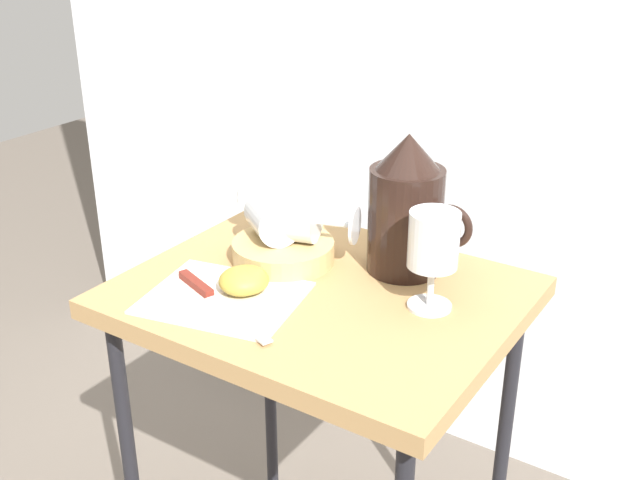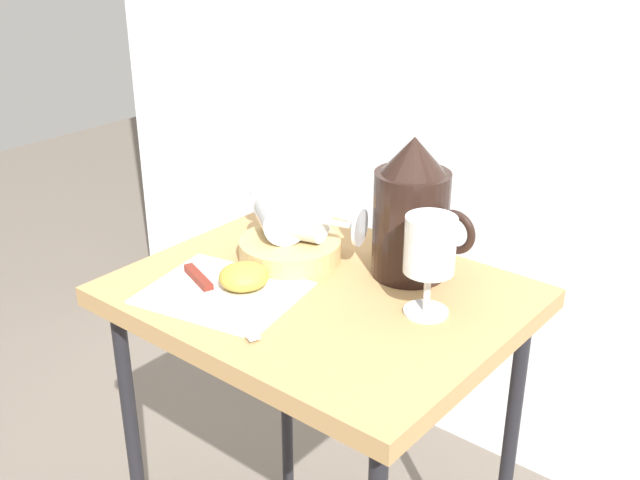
{
  "view_description": "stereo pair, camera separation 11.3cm",
  "coord_description": "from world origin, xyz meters",
  "px_view_note": "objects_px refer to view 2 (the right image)",
  "views": [
    {
      "loc": [
        0.56,
        -0.87,
        1.22
      ],
      "look_at": [
        0.0,
        0.0,
        0.75
      ],
      "focal_mm": 43.75,
      "sensor_mm": 36.0,
      "label": 1
    },
    {
      "loc": [
        0.66,
        -0.8,
        1.22
      ],
      "look_at": [
        0.0,
        0.0,
        0.75
      ],
      "focal_mm": 43.75,
      "sensor_mm": 36.0,
      "label": 2
    }
  ],
  "objects_px": {
    "wine_glass_tipped_near": "(302,217)",
    "apple_half_left": "(245,276)",
    "wine_glass_upright": "(430,251)",
    "apple_half_right": "(242,277)",
    "table": "(320,328)",
    "pitcher": "(411,221)",
    "wine_glass_tipped_far": "(280,215)",
    "knife": "(209,290)",
    "basket_tray": "(290,250)"
  },
  "relations": [
    {
      "from": "wine_glass_upright",
      "to": "apple_half_right",
      "type": "height_order",
      "value": "wine_glass_upright"
    },
    {
      "from": "wine_glass_tipped_far",
      "to": "knife",
      "type": "height_order",
      "value": "wine_glass_tipped_far"
    },
    {
      "from": "wine_glass_tipped_far",
      "to": "knife",
      "type": "xyz_separation_m",
      "value": [
        0.01,
        -0.17,
        -0.06
      ]
    },
    {
      "from": "wine_glass_tipped_far",
      "to": "apple_half_left",
      "type": "distance_m",
      "value": 0.14
    },
    {
      "from": "pitcher",
      "to": "apple_half_right",
      "type": "height_order",
      "value": "pitcher"
    },
    {
      "from": "wine_glass_tipped_near",
      "to": "table",
      "type": "bearing_deg",
      "value": -35.44
    },
    {
      "from": "basket_tray",
      "to": "apple_half_left",
      "type": "relative_size",
      "value": 2.35
    },
    {
      "from": "wine_glass_tipped_near",
      "to": "apple_half_left",
      "type": "relative_size",
      "value": 2.28
    },
    {
      "from": "table",
      "to": "wine_glass_upright",
      "type": "height_order",
      "value": "wine_glass_upright"
    },
    {
      "from": "wine_glass_upright",
      "to": "apple_half_left",
      "type": "relative_size",
      "value": 2.11
    },
    {
      "from": "apple_half_right",
      "to": "wine_glass_upright",
      "type": "bearing_deg",
      "value": 25.1
    },
    {
      "from": "wine_glass_upright",
      "to": "apple_half_right",
      "type": "xyz_separation_m",
      "value": [
        -0.25,
        -0.12,
        -0.07
      ]
    },
    {
      "from": "wine_glass_upright",
      "to": "wine_glass_tipped_near",
      "type": "relative_size",
      "value": 0.92
    },
    {
      "from": "pitcher",
      "to": "apple_half_left",
      "type": "height_order",
      "value": "pitcher"
    },
    {
      "from": "wine_glass_tipped_near",
      "to": "apple_half_left",
      "type": "bearing_deg",
      "value": -87.44
    },
    {
      "from": "pitcher",
      "to": "wine_glass_tipped_far",
      "type": "relative_size",
      "value": 1.4
    },
    {
      "from": "pitcher",
      "to": "table",
      "type": "bearing_deg",
      "value": -120.66
    },
    {
      "from": "table",
      "to": "wine_glass_tipped_near",
      "type": "height_order",
      "value": "wine_glass_tipped_near"
    },
    {
      "from": "table",
      "to": "basket_tray",
      "type": "xyz_separation_m",
      "value": [
        -0.1,
        0.05,
        0.09
      ]
    },
    {
      "from": "table",
      "to": "wine_glass_upright",
      "type": "relative_size",
      "value": 4.59
    },
    {
      "from": "apple_half_left",
      "to": "apple_half_right",
      "type": "bearing_deg",
      "value": -123.54
    },
    {
      "from": "basket_tray",
      "to": "knife",
      "type": "distance_m",
      "value": 0.17
    },
    {
      "from": "pitcher",
      "to": "wine_glass_tipped_far",
      "type": "bearing_deg",
      "value": -159.37
    },
    {
      "from": "basket_tray",
      "to": "pitcher",
      "type": "height_order",
      "value": "pitcher"
    },
    {
      "from": "basket_tray",
      "to": "wine_glass_tipped_near",
      "type": "relative_size",
      "value": 1.03
    },
    {
      "from": "wine_glass_tipped_near",
      "to": "apple_half_left",
      "type": "xyz_separation_m",
      "value": [
        0.01,
        -0.14,
        -0.05
      ]
    },
    {
      "from": "pitcher",
      "to": "wine_glass_tipped_near",
      "type": "relative_size",
      "value": 1.39
    },
    {
      "from": "table",
      "to": "pitcher",
      "type": "distance_m",
      "value": 0.22
    },
    {
      "from": "wine_glass_tipped_near",
      "to": "apple_half_right",
      "type": "relative_size",
      "value": 2.28
    },
    {
      "from": "wine_glass_tipped_near",
      "to": "wine_glass_upright",
      "type": "bearing_deg",
      "value": -5.75
    },
    {
      "from": "apple_half_left",
      "to": "apple_half_right",
      "type": "relative_size",
      "value": 1.0
    },
    {
      "from": "apple_half_left",
      "to": "basket_tray",
      "type": "bearing_deg",
      "value": 98.6
    },
    {
      "from": "pitcher",
      "to": "wine_glass_tipped_near",
      "type": "distance_m",
      "value": 0.18
    },
    {
      "from": "pitcher",
      "to": "basket_tray",
      "type": "bearing_deg",
      "value": -155.43
    },
    {
      "from": "pitcher",
      "to": "wine_glass_upright",
      "type": "height_order",
      "value": "pitcher"
    },
    {
      "from": "wine_glass_tipped_far",
      "to": "apple_half_right",
      "type": "distance_m",
      "value": 0.14
    },
    {
      "from": "pitcher",
      "to": "wine_glass_tipped_near",
      "type": "height_order",
      "value": "pitcher"
    },
    {
      "from": "pitcher",
      "to": "apple_half_right",
      "type": "xyz_separation_m",
      "value": [
        -0.16,
        -0.2,
        -0.07
      ]
    },
    {
      "from": "wine_glass_upright",
      "to": "pitcher",
      "type": "bearing_deg",
      "value": 134.6
    },
    {
      "from": "wine_glass_tipped_near",
      "to": "knife",
      "type": "height_order",
      "value": "wine_glass_tipped_near"
    },
    {
      "from": "apple_half_right",
      "to": "knife",
      "type": "height_order",
      "value": "apple_half_right"
    },
    {
      "from": "knife",
      "to": "apple_half_left",
      "type": "bearing_deg",
      "value": 54.07
    },
    {
      "from": "wine_glass_upright",
      "to": "wine_glass_tipped_near",
      "type": "xyz_separation_m",
      "value": [
        -0.25,
        0.03,
        -0.03
      ]
    },
    {
      "from": "basket_tray",
      "to": "apple_half_right",
      "type": "height_order",
      "value": "apple_half_right"
    },
    {
      "from": "pitcher",
      "to": "wine_glass_upright",
      "type": "distance_m",
      "value": 0.13
    },
    {
      "from": "wine_glass_upright",
      "to": "wine_glass_tipped_near",
      "type": "height_order",
      "value": "wine_glass_upright"
    },
    {
      "from": "pitcher",
      "to": "apple_half_right",
      "type": "relative_size",
      "value": 3.17
    },
    {
      "from": "wine_glass_upright",
      "to": "apple_half_left",
      "type": "xyz_separation_m",
      "value": [
        -0.24,
        -0.11,
        -0.07
      ]
    },
    {
      "from": "table",
      "to": "wine_glass_tipped_far",
      "type": "distance_m",
      "value": 0.19
    },
    {
      "from": "knife",
      "to": "wine_glass_tipped_far",
      "type": "bearing_deg",
      "value": 93.61
    }
  ]
}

